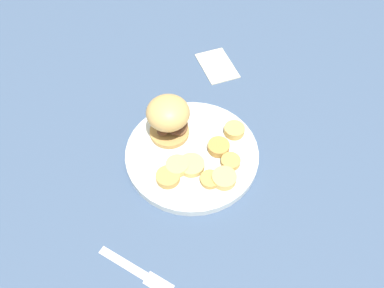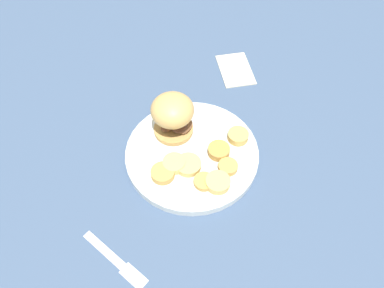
{
  "view_description": "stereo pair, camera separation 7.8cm",
  "coord_description": "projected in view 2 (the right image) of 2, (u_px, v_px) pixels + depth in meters",
  "views": [
    {
      "loc": [
        -0.46,
        -0.01,
        0.67
      ],
      "look_at": [
        0.0,
        0.0,
        0.04
      ],
      "focal_mm": 35.0,
      "sensor_mm": 36.0,
      "label": 1
    },
    {
      "loc": [
        -0.46,
        -0.09,
        0.67
      ],
      "look_at": [
        0.0,
        0.0,
        0.04
      ],
      "focal_mm": 35.0,
      "sensor_mm": 36.0,
      "label": 2
    }
  ],
  "objects": [
    {
      "name": "ground_plane",
      "position": [
        192.0,
        156.0,
        0.82
      ],
      "size": [
        4.0,
        4.0,
        0.0
      ],
      "primitive_type": "plane",
      "color": "#3D5170"
    },
    {
      "name": "dinner_plate",
      "position": [
        192.0,
        153.0,
        0.81
      ],
      "size": [
        0.29,
        0.29,
        0.02
      ],
      "color": "silver",
      "rests_on": "ground_plane"
    },
    {
      "name": "sandwich",
      "position": [
        173.0,
        114.0,
        0.79
      ],
      "size": [
        0.09,
        0.09,
        0.1
      ],
      "color": "tan",
      "rests_on": "dinner_plate"
    },
    {
      "name": "potato_round_0",
      "position": [
        218.0,
        182.0,
        0.75
      ],
      "size": [
        0.05,
        0.05,
        0.02
      ],
      "primitive_type": "cylinder",
      "color": "#DBB766",
      "rests_on": "dinner_plate"
    },
    {
      "name": "potato_round_1",
      "position": [
        163.0,
        173.0,
        0.76
      ],
      "size": [
        0.05,
        0.05,
        0.01
      ],
      "primitive_type": "cylinder",
      "color": "tan",
      "rests_on": "dinner_plate"
    },
    {
      "name": "potato_round_2",
      "position": [
        219.0,
        151.0,
        0.79
      ],
      "size": [
        0.05,
        0.05,
        0.02
      ],
      "primitive_type": "cylinder",
      "color": "#BC8942",
      "rests_on": "dinner_plate"
    },
    {
      "name": "potato_round_3",
      "position": [
        204.0,
        181.0,
        0.75
      ],
      "size": [
        0.04,
        0.04,
        0.01
      ],
      "primitive_type": "cylinder",
      "color": "tan",
      "rests_on": "dinner_plate"
    },
    {
      "name": "potato_round_4",
      "position": [
        228.0,
        167.0,
        0.77
      ],
      "size": [
        0.04,
        0.04,
        0.01
      ],
      "primitive_type": "cylinder",
      "color": "tan",
      "rests_on": "dinner_plate"
    },
    {
      "name": "potato_round_5",
      "position": [
        189.0,
        165.0,
        0.77
      ],
      "size": [
        0.05,
        0.05,
        0.01
      ],
      "primitive_type": "cylinder",
      "color": "#DBB766",
      "rests_on": "dinner_plate"
    },
    {
      "name": "potato_round_6",
      "position": [
        238.0,
        136.0,
        0.81
      ],
      "size": [
        0.05,
        0.05,
        0.02
      ],
      "primitive_type": "cylinder",
      "color": "tan",
      "rests_on": "dinner_plate"
    },
    {
      "name": "potato_round_7",
      "position": [
        174.0,
        163.0,
        0.77
      ],
      "size": [
        0.05,
        0.05,
        0.02
      ],
      "primitive_type": "cylinder",
      "color": "#DBB766",
      "rests_on": "dinner_plate"
    },
    {
      "name": "fork",
      "position": [
        115.0,
        260.0,
        0.68
      ],
      "size": [
        0.09,
        0.14,
        0.0
      ],
      "color": "silver",
      "rests_on": "ground_plane"
    },
    {
      "name": "napkin",
      "position": [
        236.0,
        69.0,
        0.98
      ],
      "size": [
        0.14,
        0.12,
        0.01
      ],
      "primitive_type": "cube",
      "rotation": [
        0.0,
        0.0,
        0.38
      ],
      "color": "beige",
      "rests_on": "ground_plane"
    }
  ]
}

